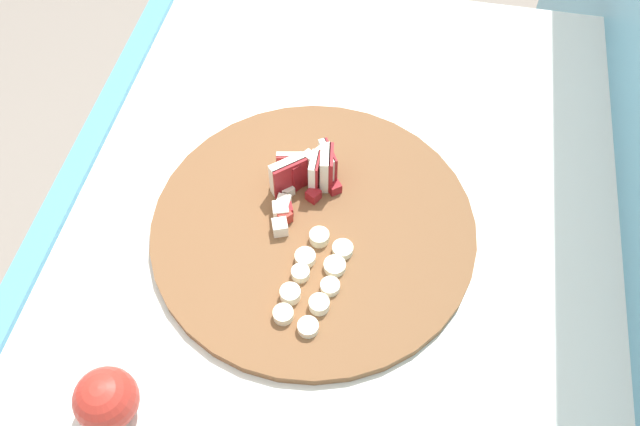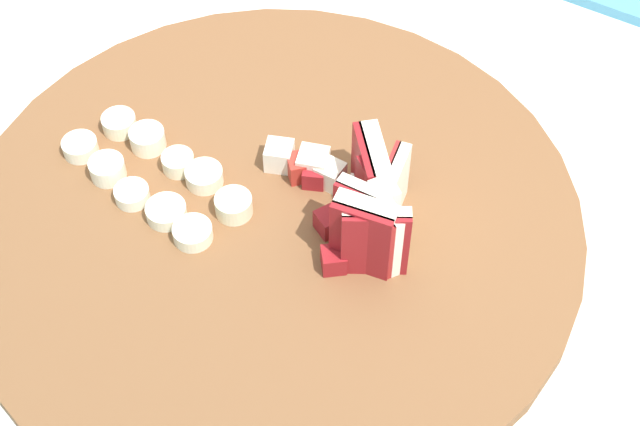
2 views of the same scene
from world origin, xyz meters
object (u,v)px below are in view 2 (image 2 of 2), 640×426
at_px(apple_wedge_fan, 373,211).
at_px(banana_slice_rows, 157,175).
at_px(cutting_board, 272,219).
at_px(apple_dice_pile, 317,182).

bearing_deg(apple_wedge_fan, banana_slice_rows, 12.48).
relative_size(cutting_board, banana_slice_rows, 2.83).
bearing_deg(apple_dice_pile, cutting_board, 63.94).
distance_m(cutting_board, apple_dice_pile, 0.04).
distance_m(apple_dice_pile, banana_slice_rows, 0.12).
bearing_deg(apple_wedge_fan, apple_dice_pile, -16.74).
xyz_separation_m(cutting_board, apple_dice_pile, (-0.02, -0.03, 0.02)).
height_order(cutting_board, banana_slice_rows, banana_slice_rows).
xyz_separation_m(cutting_board, banana_slice_rows, (0.09, 0.02, 0.01)).
bearing_deg(apple_dice_pile, apple_wedge_fan, 163.26).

